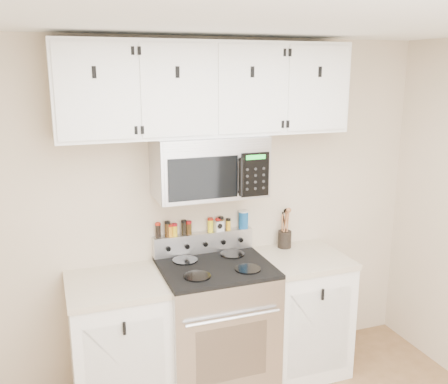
# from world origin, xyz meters

# --- Properties ---
(back_wall) EXTENTS (3.50, 0.01, 2.50)m
(back_wall) POSITION_xyz_m (0.00, 1.75, 1.25)
(back_wall) COLOR tan
(back_wall) RESTS_ON floor
(ceiling) EXTENTS (3.50, 3.50, 0.01)m
(ceiling) POSITION_xyz_m (0.00, 0.00, 2.50)
(ceiling) COLOR white
(ceiling) RESTS_ON back_wall
(range) EXTENTS (0.76, 0.65, 1.10)m
(range) POSITION_xyz_m (0.00, 1.43, 0.49)
(range) COLOR #B7B7BA
(range) RESTS_ON floor
(base_cabinet_left) EXTENTS (0.64, 0.62, 0.92)m
(base_cabinet_left) POSITION_xyz_m (-0.69, 1.45, 0.46)
(base_cabinet_left) COLOR white
(base_cabinet_left) RESTS_ON floor
(base_cabinet_right) EXTENTS (0.64, 0.62, 0.92)m
(base_cabinet_right) POSITION_xyz_m (0.69, 1.45, 0.46)
(base_cabinet_right) COLOR white
(base_cabinet_right) RESTS_ON floor
(microwave) EXTENTS (0.76, 0.44, 0.42)m
(microwave) POSITION_xyz_m (0.00, 1.55, 1.63)
(microwave) COLOR #9E9EA3
(microwave) RESTS_ON back_wall
(upper_cabinets) EXTENTS (2.00, 0.35, 0.62)m
(upper_cabinets) POSITION_xyz_m (-0.00, 1.58, 2.15)
(upper_cabinets) COLOR white
(upper_cabinets) RESTS_ON back_wall
(utensil_crock) EXTENTS (0.11, 0.11, 0.31)m
(utensil_crock) POSITION_xyz_m (0.65, 1.66, 1.00)
(utensil_crock) COLOR black
(utensil_crock) RESTS_ON base_cabinet_right
(kitchen_timer) EXTENTS (0.08, 0.07, 0.08)m
(kitchen_timer) POSITION_xyz_m (0.12, 1.71, 1.14)
(kitchen_timer) COLOR silver
(kitchen_timer) RESTS_ON range
(salt_canister) EXTENTS (0.07, 0.07, 0.14)m
(salt_canister) POSITION_xyz_m (0.32, 1.71, 1.17)
(salt_canister) COLOR #155293
(salt_canister) RESTS_ON range
(spice_jar_0) EXTENTS (0.04, 0.04, 0.11)m
(spice_jar_0) POSITION_xyz_m (-0.34, 1.71, 1.16)
(spice_jar_0) COLOR black
(spice_jar_0) RESTS_ON range
(spice_jar_1) EXTENTS (0.04, 0.04, 0.12)m
(spice_jar_1) POSITION_xyz_m (-0.27, 1.71, 1.16)
(spice_jar_1) COLOR #3C240E
(spice_jar_1) RESTS_ON range
(spice_jar_2) EXTENTS (0.05, 0.05, 0.09)m
(spice_jar_2) POSITION_xyz_m (-0.25, 1.71, 1.15)
(spice_jar_2) COLOR orange
(spice_jar_2) RESTS_ON range
(spice_jar_3) EXTENTS (0.04, 0.04, 0.09)m
(spice_jar_3) POSITION_xyz_m (-0.22, 1.71, 1.15)
(spice_jar_3) COLOR gold
(spice_jar_3) RESTS_ON range
(spice_jar_4) EXTENTS (0.04, 0.04, 0.11)m
(spice_jar_4) POSITION_xyz_m (-0.15, 1.71, 1.16)
(spice_jar_4) COLOR black
(spice_jar_4) RESTS_ON range
(spice_jar_5) EXTENTS (0.04, 0.04, 0.10)m
(spice_jar_5) POSITION_xyz_m (-0.11, 1.71, 1.15)
(spice_jar_5) COLOR #3A240D
(spice_jar_5) RESTS_ON range
(spice_jar_6) EXTENTS (0.04, 0.04, 0.10)m
(spice_jar_6) POSITION_xyz_m (-0.11, 1.71, 1.15)
(spice_jar_6) COLOR #3E2D0F
(spice_jar_6) RESTS_ON range
(spice_jar_7) EXTENTS (0.04, 0.04, 0.11)m
(spice_jar_7) POSITION_xyz_m (0.06, 1.71, 1.15)
(spice_jar_7) COLOR yellow
(spice_jar_7) RESTS_ON range
(spice_jar_8) EXTENTS (0.04, 0.04, 0.10)m
(spice_jar_8) POSITION_xyz_m (0.12, 1.71, 1.15)
(spice_jar_8) COLOR black
(spice_jar_8) RESTS_ON range
(spice_jar_9) EXTENTS (0.04, 0.04, 0.11)m
(spice_jar_9) POSITION_xyz_m (0.14, 1.71, 1.15)
(spice_jar_9) COLOR #442D10
(spice_jar_9) RESTS_ON range
(spice_jar_10) EXTENTS (0.04, 0.04, 0.09)m
(spice_jar_10) POSITION_xyz_m (0.20, 1.71, 1.14)
(spice_jar_10) COLOR yellow
(spice_jar_10) RESTS_ON range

